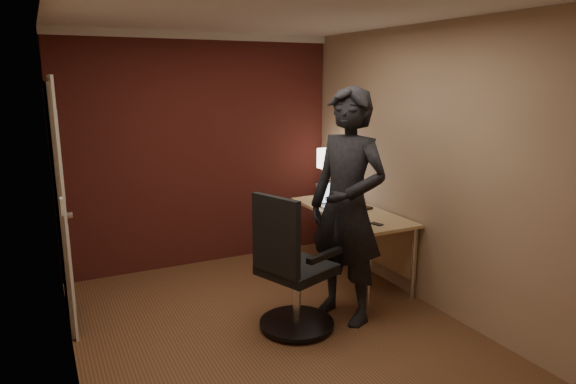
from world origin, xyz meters
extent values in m
plane|color=brown|center=(0.00, 0.00, 0.00)|extent=(4.00, 4.00, 0.00)
plane|color=white|center=(0.00, 0.00, 2.50)|extent=(4.00, 4.00, 0.00)
plane|color=tan|center=(0.00, 2.00, 1.25)|extent=(3.00, 0.00, 3.00)
plane|color=tan|center=(0.00, -2.00, 1.25)|extent=(3.00, 0.00, 3.00)
plane|color=tan|center=(-1.50, 0.00, 1.25)|extent=(0.00, 4.00, 4.00)
plane|color=tan|center=(1.50, 0.00, 1.25)|extent=(0.00, 4.00, 4.00)
cube|color=maroon|center=(0.00, 1.97, 1.25)|extent=(2.98, 0.06, 2.50)
cube|color=silver|center=(0.00, 1.96, 2.46)|extent=(3.00, 0.08, 0.08)
cube|color=silver|center=(-1.46, 0.00, 2.46)|extent=(0.08, 4.00, 0.08)
cube|color=silver|center=(1.46, 0.00, 2.46)|extent=(0.08, 4.00, 0.08)
cube|color=silver|center=(-1.48, 1.10, 1.00)|extent=(0.05, 0.82, 2.02)
cube|color=silver|center=(-1.46, 1.10, 1.00)|extent=(0.02, 0.92, 2.12)
cylinder|color=silver|center=(-1.43, 0.77, 1.00)|extent=(0.05, 0.05, 0.05)
cube|color=silver|center=(-1.49, 0.45, 1.15)|extent=(0.02, 0.08, 0.12)
cube|color=tan|center=(1.18, 0.80, 0.71)|extent=(0.60, 1.50, 0.03)
cube|color=tan|center=(1.46, 0.80, 0.43)|extent=(0.02, 1.38, 0.54)
cylinder|color=silver|center=(0.93, 0.11, 0.35)|extent=(0.04, 0.04, 0.70)
cylinder|color=silver|center=(0.93, 1.49, 0.35)|extent=(0.04, 0.04, 0.70)
cylinder|color=silver|center=(1.43, 0.11, 0.35)|extent=(0.04, 0.04, 0.70)
cylinder|color=silver|center=(1.43, 1.49, 0.35)|extent=(0.04, 0.04, 0.70)
cube|color=silver|center=(1.31, 1.44, 0.74)|extent=(0.11, 0.11, 0.01)
cylinder|color=silver|center=(1.31, 1.44, 0.90)|extent=(0.01, 0.01, 0.30)
cube|color=white|center=(1.31, 1.44, 1.16)|extent=(0.22, 0.22, 0.22)
cube|color=silver|center=(1.13, 1.00, 0.74)|extent=(0.33, 0.24, 0.01)
cube|color=silver|center=(1.13, 1.12, 0.85)|extent=(0.33, 0.06, 0.22)
cube|color=#B2CCF2|center=(1.13, 1.11, 0.85)|extent=(0.30, 0.05, 0.19)
cube|color=gray|center=(1.13, 0.99, 0.75)|extent=(0.28, 0.14, 0.00)
cube|color=black|center=(1.08, 0.62, 0.75)|extent=(0.09, 0.11, 0.03)
cube|color=black|center=(1.10, 0.26, 0.73)|extent=(0.09, 0.13, 0.01)
cube|color=black|center=(1.35, 0.77, 0.74)|extent=(0.11, 0.13, 0.02)
cylinder|color=black|center=(0.19, 0.07, 0.04)|extent=(0.62, 0.62, 0.03)
cylinder|color=silver|center=(0.19, 0.07, 0.28)|extent=(0.07, 0.07, 0.46)
cube|color=black|center=(0.19, 0.07, 0.52)|extent=(0.65, 0.65, 0.08)
cube|color=black|center=(-0.03, -0.01, 0.86)|extent=(0.21, 0.45, 0.61)
cube|color=black|center=(0.09, 0.34, 0.71)|extent=(0.37, 0.18, 0.04)
cube|color=black|center=(0.30, -0.20, 0.71)|extent=(0.37, 0.18, 0.04)
imported|color=black|center=(0.66, 0.07, 0.99)|extent=(0.70, 0.84, 1.97)
camera|label=1|loc=(-1.61, -3.41, 2.04)|focal=32.00mm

